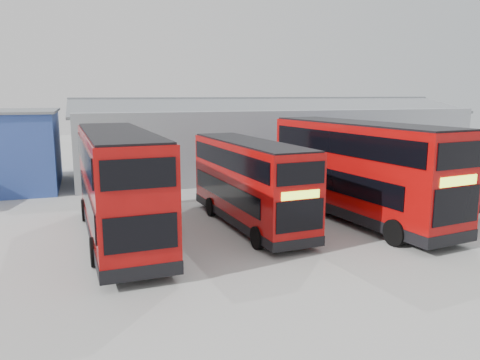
# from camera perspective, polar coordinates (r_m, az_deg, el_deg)

# --- Properties ---
(ground_plane) EXTENTS (120.00, 120.00, 0.00)m
(ground_plane) POSITION_cam_1_polar(r_m,az_deg,el_deg) (17.98, 3.17, -9.60)
(ground_plane) COLOR #9D9D98
(ground_plane) RESTS_ON ground
(maintenance_shed) EXTENTS (30.50, 12.00, 5.89)m
(maintenance_shed) POSITION_cam_1_polar(r_m,az_deg,el_deg) (38.59, 3.33, 5.17)
(maintenance_shed) COLOR gray
(maintenance_shed) RESTS_ON ground
(double_decker_left) EXTENTS (3.20, 11.17, 4.67)m
(double_decker_left) POSITION_cam_1_polar(r_m,az_deg,el_deg) (20.18, -14.52, -0.82)
(double_decker_left) COLOR #9D0908
(double_decker_left) RESTS_ON ground
(double_decker_centre) EXTENTS (3.00, 9.66, 4.03)m
(double_decker_centre) POSITION_cam_1_polar(r_m,az_deg,el_deg) (21.88, 1.15, -0.49)
(double_decker_centre) COLOR #9D0908
(double_decker_centre) RESTS_ON ground
(double_decker_right) EXTENTS (4.18, 11.64, 4.82)m
(double_decker_right) POSITION_cam_1_polar(r_m,az_deg,el_deg) (23.56, 14.30, 0.96)
(double_decker_right) COLOR #9D0908
(double_decker_right) RESTS_ON ground
(single_decker_blue) EXTENTS (4.17, 11.84, 3.15)m
(single_decker_blue) POSITION_cam_1_polar(r_m,az_deg,el_deg) (28.85, 17.09, 0.84)
(single_decker_blue) COLOR #0E103F
(single_decker_blue) RESTS_ON ground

